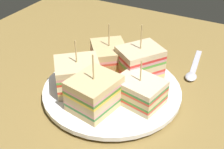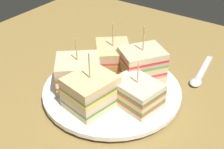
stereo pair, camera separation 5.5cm
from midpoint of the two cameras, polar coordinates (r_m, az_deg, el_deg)
name	(u,v)px [view 1 (the left image)]	position (r cm, az deg, el deg)	size (l,w,h in cm)	color
ground_plane	(112,98)	(58.22, -2.71, -4.55)	(90.40, 86.44, 1.80)	olive
plate	(112,90)	(57.10, -2.76, -3.11)	(26.02, 26.02, 1.55)	white
sandwich_wedge_0	(93,93)	(51.00, -6.75, -3.55)	(8.11, 9.07, 10.42)	#E1BF81
sandwich_wedge_1	(139,91)	(52.10, 2.21, -3.28)	(9.06, 7.61, 8.38)	beige
sandwich_wedge_2	(139,64)	(57.68, 2.52, 1.99)	(9.58, 10.04, 11.34)	#D4B588
sandwich_wedge_3	(109,58)	(60.41, -3.14, 3.02)	(10.06, 10.26, 10.22)	#D6B48E
sandwich_wedge_4	(78,75)	(55.77, -9.29, -0.26)	(10.66, 10.54, 10.03)	beige
chip_pile	(116,85)	(55.55, -2.02, -2.19)	(6.20, 6.67, 2.25)	#D5BF5F
spoon	(192,72)	(64.83, 12.70, 0.40)	(3.36, 14.15, 1.00)	silver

